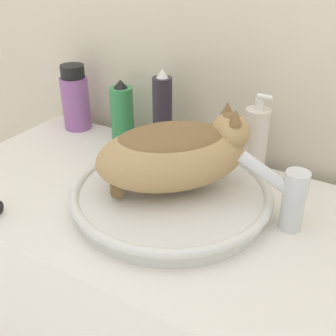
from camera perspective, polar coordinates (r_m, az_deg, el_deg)
The scene contains 8 objects.
wall_back at distance 1.04m, azimuth 10.40°, elevation 19.57°, with size 8.00×0.05×2.40m.
sink_basin at distance 0.89m, azimuth 0.44°, elevation -3.57°, with size 0.42×0.42×0.04m.
cat at distance 0.84m, azimuth 0.94°, elevation 2.17°, with size 0.36×0.32×0.17m.
faucet at distance 0.83m, azimuth 15.96°, elevation -3.49°, with size 0.14×0.06×0.15m.
hairspray_can_black at distance 1.08m, azimuth -0.76°, elevation 7.37°, with size 0.05×0.05×0.22m.
mouthwash_bottle at distance 1.25m, azimuth -12.43°, elevation 9.15°, with size 0.08×0.08×0.19m.
spray_bottle_trigger at distance 1.15m, azimuth -6.24°, elevation 7.44°, with size 0.06×0.06×0.17m.
soap_pump_bottle at distance 0.99m, azimuth 11.70°, elevation 3.53°, with size 0.06×0.06×0.20m.
Camera 1 is at (0.36, -0.38, 1.37)m, focal length 45.00 mm.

